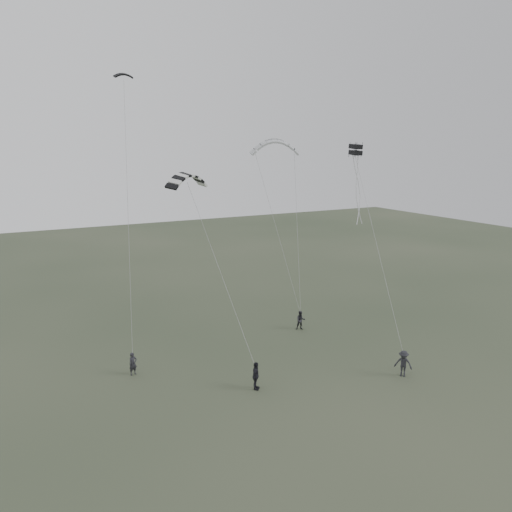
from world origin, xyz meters
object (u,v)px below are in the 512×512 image
kite_pale_large (275,141)px  flyer_right (301,320)px  kite_box (356,150)px  flyer_far (403,363)px  flyer_left (133,364)px  flyer_center (256,376)px  kite_dark_small (123,74)px  kite_striped (187,174)px

kite_pale_large → flyer_right: bearing=-72.7°
kite_pale_large → kite_box: size_ratio=5.58×
flyer_far → flyer_left: bearing=-155.2°
flyer_far → kite_pale_large: bearing=146.0°
kite_pale_large → kite_box: bearing=-54.0°
flyer_far → kite_box: (1.26, 7.24, 13.49)m
kite_box → flyer_center: bearing=-158.9°
kite_dark_small → kite_box: kite_dark_small is taller
flyer_far → kite_striped: size_ratio=0.51×
kite_dark_small → kite_striped: (2.37, -5.90, -6.83)m
flyer_right → kite_pale_large: bearing=104.2°
flyer_center → kite_striped: 13.71m
kite_dark_small → kite_striped: kite_dark_small is taller
flyer_left → kite_pale_large: kite_pale_large is taller
kite_dark_small → kite_box: bearing=-30.8°
kite_striped → kite_box: size_ratio=4.55×
flyer_center → kite_box: kite_box is taller
flyer_left → kite_dark_small: (2.12, 6.96, 18.85)m
flyer_left → flyer_far: bearing=-44.0°
flyer_left → kite_striped: 12.88m
kite_striped → flyer_far: bearing=-70.8°
flyer_far → kite_dark_small: bearing=-175.7°
flyer_center → flyer_left: bearing=88.0°
kite_dark_small → kite_pale_large: kite_dark_small is taller
flyer_right → kite_pale_large: 15.24m
flyer_center → kite_box: size_ratio=2.35×
flyer_far → kite_dark_small: size_ratio=1.30×
flyer_far → kite_pale_large: (-0.64, 15.60, 14.17)m
flyer_right → flyer_far: bearing=-63.3°
kite_dark_small → kite_striped: bearing=-69.5°
flyer_far → kite_dark_small: 27.64m
flyer_right → flyer_center: flyer_center is taller
flyer_far → kite_pale_large: kite_pale_large is taller
flyer_right → flyer_center: size_ratio=0.88×
flyer_left → flyer_center: flyer_center is taller
flyer_right → kite_striped: (-9.69, -0.75, 12.00)m
flyer_center → flyer_far: bearing=-67.1°
kite_dark_small → kite_pale_large: (12.60, 0.19, -4.56)m
flyer_left → kite_dark_small: size_ratio=1.13×
flyer_right → flyer_far: size_ratio=0.89×
flyer_center → kite_pale_large: 20.88m
flyer_left → flyer_center: (6.10, -5.55, 0.12)m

